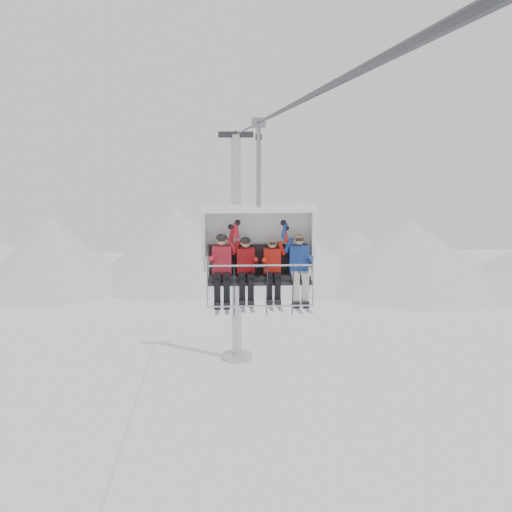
{
  "coord_description": "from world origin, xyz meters",
  "views": [
    {
      "loc": [
        -0.79,
        -15.0,
        12.9
      ],
      "look_at": [
        0.0,
        0.0,
        10.22
      ],
      "focal_mm": 45.0,
      "sensor_mm": 36.0,
      "label": 1
    }
  ],
  "objects_px": {
    "skier_far_left": "(222,266)",
    "skier_center_left": "(246,267)",
    "skier_far_right": "(299,265)",
    "skier_center_right": "(272,268)",
    "lift_tower_right": "(236,265)",
    "chairlift_carrier": "(258,242)"
  },
  "relations": [
    {
      "from": "skier_center_left",
      "to": "skier_far_right",
      "type": "bearing_deg",
      "value": 0.4
    },
    {
      "from": "skier_center_left",
      "to": "skier_far_right",
      "type": "xyz_separation_m",
      "value": [
        1.17,
        0.01,
        0.03
      ]
    },
    {
      "from": "lift_tower_right",
      "to": "skier_far_right",
      "type": "xyz_separation_m",
      "value": [
        0.89,
        -23.24,
        4.44
      ]
    },
    {
      "from": "skier_center_left",
      "to": "skier_far_right",
      "type": "distance_m",
      "value": 1.18
    },
    {
      "from": "lift_tower_right",
      "to": "skier_center_right",
      "type": "height_order",
      "value": "lift_tower_right"
    },
    {
      "from": "lift_tower_right",
      "to": "skier_far_right",
      "type": "distance_m",
      "value": 23.68
    },
    {
      "from": "lift_tower_right",
      "to": "skier_far_right",
      "type": "bearing_deg",
      "value": -87.81
    },
    {
      "from": "skier_center_right",
      "to": "skier_far_right",
      "type": "bearing_deg",
      "value": 1.19
    },
    {
      "from": "chairlift_carrier",
      "to": "lift_tower_right",
      "type": "bearing_deg",
      "value": 90.0
    },
    {
      "from": "chairlift_carrier",
      "to": "skier_far_right",
      "type": "bearing_deg",
      "value": -18.96
    },
    {
      "from": "lift_tower_right",
      "to": "chairlift_carrier",
      "type": "height_order",
      "value": "lift_tower_right"
    },
    {
      "from": "lift_tower_right",
      "to": "chairlift_carrier",
      "type": "bearing_deg",
      "value": -90.0
    },
    {
      "from": "lift_tower_right",
      "to": "skier_center_left",
      "type": "xyz_separation_m",
      "value": [
        -0.29,
        -23.25,
        4.41
      ]
    },
    {
      "from": "skier_far_left",
      "to": "chairlift_carrier",
      "type": "bearing_deg",
      "value": 20.44
    },
    {
      "from": "lift_tower_right",
      "to": "skier_center_right",
      "type": "xyz_separation_m",
      "value": [
        0.3,
        -23.25,
        4.4
      ]
    },
    {
      "from": "chairlift_carrier",
      "to": "skier_center_left",
      "type": "height_order",
      "value": "chairlift_carrier"
    },
    {
      "from": "skier_far_left",
      "to": "skier_center_left",
      "type": "height_order",
      "value": "skier_far_left"
    },
    {
      "from": "skier_center_left",
      "to": "skier_center_right",
      "type": "distance_m",
      "value": 0.58
    },
    {
      "from": "skier_far_left",
      "to": "skier_center_right",
      "type": "height_order",
      "value": "skier_far_left"
    },
    {
      "from": "skier_far_left",
      "to": "skier_center_right",
      "type": "distance_m",
      "value": 1.11
    },
    {
      "from": "skier_center_right",
      "to": "skier_far_right",
      "type": "distance_m",
      "value": 0.59
    },
    {
      "from": "skier_center_left",
      "to": "skier_far_right",
      "type": "relative_size",
      "value": 1.0
    }
  ]
}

